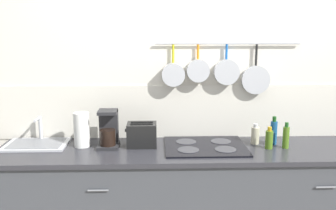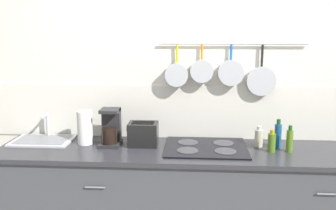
{
  "view_description": "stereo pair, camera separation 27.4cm",
  "coord_description": "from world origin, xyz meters",
  "px_view_note": "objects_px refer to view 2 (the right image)",
  "views": [
    {
      "loc": [
        -0.39,
        -2.69,
        1.78
      ],
      "look_at": [
        -0.3,
        0.0,
        1.23
      ],
      "focal_mm": 40.0,
      "sensor_mm": 36.0,
      "label": 1
    },
    {
      "loc": [
        -0.12,
        -2.68,
        1.78
      ],
      "look_at": [
        -0.3,
        0.0,
        1.23
      ],
      "focal_mm": 40.0,
      "sensor_mm": 36.0,
      "label": 2
    }
  ],
  "objects_px": {
    "paper_towel_roll": "(85,127)",
    "bottle_cooking_wine": "(278,135)",
    "toaster": "(143,134)",
    "coffee_maker": "(111,129)",
    "bottle_sesame_oil": "(290,140)",
    "bottle_hot_sauce": "(272,142)",
    "bottle_dish_soap": "(259,138)"
  },
  "relations": [
    {
      "from": "coffee_maker",
      "to": "bottle_sesame_oil",
      "type": "height_order",
      "value": "coffee_maker"
    },
    {
      "from": "bottle_dish_soap",
      "to": "bottle_sesame_oil",
      "type": "relative_size",
      "value": 0.8
    },
    {
      "from": "coffee_maker",
      "to": "bottle_sesame_oil",
      "type": "bearing_deg",
      "value": -4.09
    },
    {
      "from": "paper_towel_roll",
      "to": "bottle_sesame_oil",
      "type": "xyz_separation_m",
      "value": [
        1.55,
        -0.1,
        -0.04
      ]
    },
    {
      "from": "bottle_dish_soap",
      "to": "bottle_cooking_wine",
      "type": "distance_m",
      "value": 0.14
    },
    {
      "from": "paper_towel_roll",
      "to": "bottle_hot_sauce",
      "type": "distance_m",
      "value": 1.42
    },
    {
      "from": "bottle_sesame_oil",
      "to": "bottle_cooking_wine",
      "type": "bearing_deg",
      "value": 121.53
    },
    {
      "from": "toaster",
      "to": "bottle_cooking_wine",
      "type": "distance_m",
      "value": 1.03
    },
    {
      "from": "toaster",
      "to": "bottle_dish_soap",
      "type": "bearing_deg",
      "value": 2.11
    },
    {
      "from": "coffee_maker",
      "to": "bottle_hot_sauce",
      "type": "xyz_separation_m",
      "value": [
        1.22,
        -0.1,
        -0.05
      ]
    },
    {
      "from": "paper_towel_roll",
      "to": "bottle_dish_soap",
      "type": "xyz_separation_m",
      "value": [
        1.35,
        0.02,
        -0.06
      ]
    },
    {
      "from": "bottle_hot_sauce",
      "to": "bottle_cooking_wine",
      "type": "xyz_separation_m",
      "value": [
        0.07,
        0.11,
        0.02
      ]
    },
    {
      "from": "paper_towel_roll",
      "to": "bottle_sesame_oil",
      "type": "relative_size",
      "value": 1.33
    },
    {
      "from": "bottle_dish_soap",
      "to": "bottle_sesame_oil",
      "type": "xyz_separation_m",
      "value": [
        0.2,
        -0.12,
        0.02
      ]
    },
    {
      "from": "paper_towel_roll",
      "to": "toaster",
      "type": "height_order",
      "value": "paper_towel_roll"
    },
    {
      "from": "paper_towel_roll",
      "to": "bottle_hot_sauce",
      "type": "bearing_deg",
      "value": -4.09
    },
    {
      "from": "paper_towel_roll",
      "to": "bottle_sesame_oil",
      "type": "distance_m",
      "value": 1.55
    },
    {
      "from": "toaster",
      "to": "coffee_maker",
      "type": "bearing_deg",
      "value": 177.72
    },
    {
      "from": "coffee_maker",
      "to": "toaster",
      "type": "height_order",
      "value": "coffee_maker"
    },
    {
      "from": "toaster",
      "to": "bottle_sesame_oil",
      "type": "xyz_separation_m",
      "value": [
        1.09,
        -0.09,
        -0.0
      ]
    },
    {
      "from": "bottle_cooking_wine",
      "to": "bottle_sesame_oil",
      "type": "relative_size",
      "value": 1.11
    },
    {
      "from": "bottle_hot_sauce",
      "to": "bottle_sesame_oil",
      "type": "xyz_separation_m",
      "value": [
        0.13,
        0.01,
        0.01
      ]
    },
    {
      "from": "bottle_hot_sauce",
      "to": "bottle_cooking_wine",
      "type": "distance_m",
      "value": 0.13
    },
    {
      "from": "paper_towel_roll",
      "to": "toaster",
      "type": "relative_size",
      "value": 1.1
    },
    {
      "from": "bottle_dish_soap",
      "to": "bottle_hot_sauce",
      "type": "height_order",
      "value": "bottle_hot_sauce"
    },
    {
      "from": "bottle_sesame_oil",
      "to": "toaster",
      "type": "bearing_deg",
      "value": 175.48
    },
    {
      "from": "bottle_cooking_wine",
      "to": "bottle_sesame_oil",
      "type": "height_order",
      "value": "bottle_cooking_wine"
    },
    {
      "from": "paper_towel_roll",
      "to": "bottle_hot_sauce",
      "type": "height_order",
      "value": "paper_towel_roll"
    },
    {
      "from": "coffee_maker",
      "to": "toaster",
      "type": "distance_m",
      "value": 0.26
    },
    {
      "from": "paper_towel_roll",
      "to": "bottle_cooking_wine",
      "type": "distance_m",
      "value": 1.49
    },
    {
      "from": "toaster",
      "to": "bottle_hot_sauce",
      "type": "bearing_deg",
      "value": -5.46
    },
    {
      "from": "paper_towel_roll",
      "to": "coffee_maker",
      "type": "relative_size",
      "value": 0.93
    }
  ]
}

